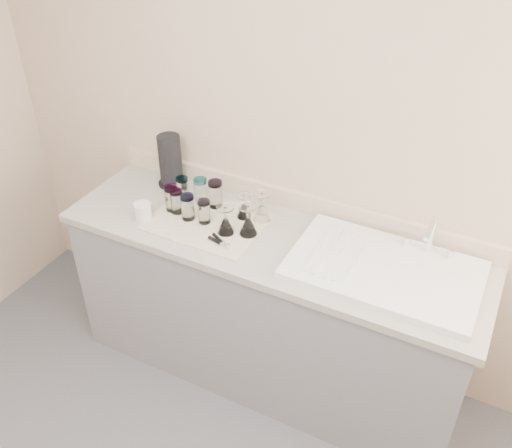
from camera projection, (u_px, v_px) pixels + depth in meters
The scene contains 18 objects.
room_envelope at pixel (66, 285), 1.44m from camera, with size 3.54×3.50×2.52m.
counter_unit at pixel (269, 308), 2.95m from camera, with size 2.06×0.62×0.90m.
sink_unit at pixel (385, 269), 2.48m from camera, with size 0.82×0.50×0.22m.
dish_towel at pixel (208, 221), 2.80m from camera, with size 0.55×0.42×0.01m, color silver.
tumbler_teal at pixel (183, 188), 2.93m from camera, with size 0.06×0.06×0.12m.
tumbler_cyan at pixel (201, 191), 2.89m from camera, with size 0.07×0.07×0.14m.
tumbler_purple at pixel (215, 194), 2.86m from camera, with size 0.07×0.07×0.14m.
tumbler_magenta at pixel (171, 198), 2.84m from camera, with size 0.07×0.07×0.13m.
tumbler_blue at pixel (188, 207), 2.77m from camera, with size 0.07×0.07×0.13m.
tumbler_lavender at pixel (204, 211), 2.75m from camera, with size 0.06×0.06×0.12m.
tumbler_extra at pixel (177, 201), 2.82m from camera, with size 0.06×0.06×0.13m.
goblet_back_left at pixel (244, 209), 2.80m from camera, with size 0.07×0.07×0.13m.
goblet_back_right at pixel (262, 211), 2.78m from camera, with size 0.09×0.09×0.15m.
goblet_front_left at pixel (226, 224), 2.69m from camera, with size 0.08×0.08×0.15m.
goblet_front_right at pixel (248, 224), 2.68m from camera, with size 0.09×0.09×0.16m.
can_opener at pixel (220, 242), 2.64m from camera, with size 0.13×0.08×0.02m.
white_mug at pixel (142, 211), 2.80m from camera, with size 0.12×0.09×0.09m.
paper_towel_roll at pixel (170, 161), 3.01m from camera, with size 0.15×0.15×0.28m.
Camera 1 is at (0.92, -0.74, 2.52)m, focal length 40.00 mm.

